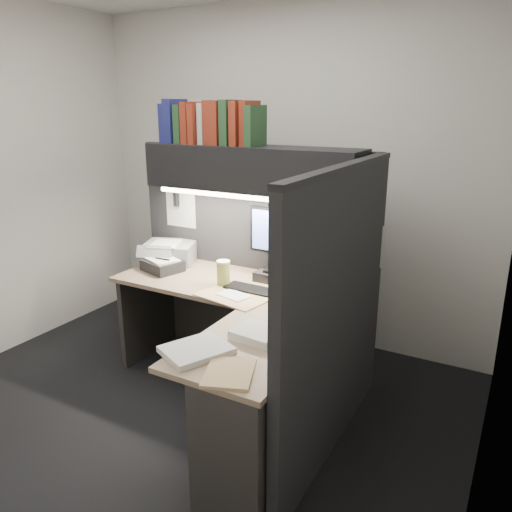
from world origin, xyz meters
The scene contains 22 objects.
floor centered at (0.00, 0.00, 0.00)m, with size 3.50×3.50×0.00m, color black.
wall_back centered at (0.00, 1.50, 1.35)m, with size 3.50×0.04×2.70m, color silver.
wall_right centered at (1.75, 0.00, 1.35)m, with size 0.04×3.00×2.70m, color silver.
partition_back centered at (0.03, 0.93, 0.80)m, with size 1.90×0.06×1.60m, color black.
partition_right centered at (0.98, 0.18, 0.80)m, with size 0.06×1.50×1.60m, color black.
desk centered at (0.43, 0.00, 0.44)m, with size 1.70×1.53×0.73m.
overhead_shelf centered at (0.12, 0.75, 1.50)m, with size 1.55×0.34×0.30m, color black.
task_light_tube centered at (0.12, 0.61, 1.33)m, with size 0.04×0.04×1.32m, color white.
monitor centered at (0.37, 0.74, 0.94)m, with size 0.48×0.22×0.52m.
keyboard centered at (0.31, 0.48, 0.74)m, with size 0.42×0.14×0.02m, color black.
mousepad centered at (0.72, 0.55, 0.73)m, with size 0.24×0.22×0.00m, color navy.
mouse centered at (0.71, 0.53, 0.75)m, with size 0.07×0.11×0.04m, color black.
telephone centered at (0.59, 0.64, 0.78)m, with size 0.25×0.26×0.10m, color #BFB693.
coffee_cup centered at (0.06, 0.48, 0.81)m, with size 0.09×0.09×0.17m, color #D0BA53.
printer centered at (-0.60, 0.74, 0.81)m, with size 0.38×0.32×0.15m, color gray.
notebook_stack centered at (-0.51, 0.53, 0.77)m, with size 0.27×0.23×0.08m, color black.
open_folder centered at (0.23, 0.34, 0.73)m, with size 0.46×0.30×0.01m, color tan.
paper_stack_a centered at (0.65, -0.11, 0.75)m, with size 0.24×0.20×0.05m, color white.
paper_stack_b centered at (0.46, -0.40, 0.75)m, with size 0.25×0.32×0.03m, color white.
manila_stack centered at (0.72, -0.50, 0.74)m, with size 0.22×0.28×0.02m, color tan.
binder_row centered at (-0.19, 0.75, 1.79)m, with size 0.76×0.26×0.30m.
pinned_papers centered at (0.42, 0.56, 1.05)m, with size 1.76×1.31×0.51m.
Camera 1 is at (1.81, -2.21, 1.91)m, focal length 35.00 mm.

